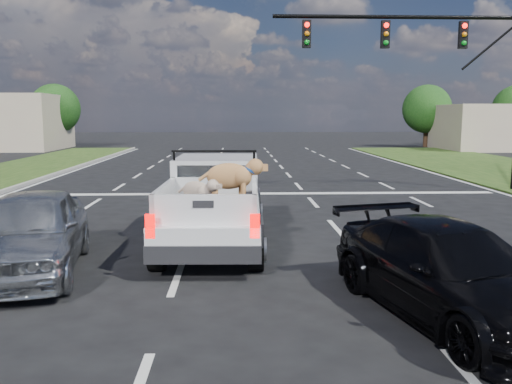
{
  "coord_description": "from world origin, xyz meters",
  "views": [
    {
      "loc": [
        -0.74,
        -9.04,
        2.78
      ],
      "look_at": [
        -0.31,
        2.0,
        1.2
      ],
      "focal_mm": 38.0,
      "sensor_mm": 36.0,
      "label": 1
    }
  ],
  "objects_px": {
    "traffic_signal": "(456,60)",
    "black_coupe": "(450,271)",
    "silver_sedan": "(30,232)",
    "pickup_truck": "(215,200)"
  },
  "relations": [
    {
      "from": "pickup_truck",
      "to": "black_coupe",
      "type": "xyz_separation_m",
      "value": [
        3.38,
        -4.55,
        -0.3
      ]
    },
    {
      "from": "traffic_signal",
      "to": "black_coupe",
      "type": "distance_m",
      "value": 14.01
    },
    {
      "from": "pickup_truck",
      "to": "silver_sedan",
      "type": "relative_size",
      "value": 1.27
    },
    {
      "from": "traffic_signal",
      "to": "pickup_truck",
      "type": "bearing_deg",
      "value": -136.71
    },
    {
      "from": "pickup_truck",
      "to": "silver_sedan",
      "type": "height_order",
      "value": "pickup_truck"
    },
    {
      "from": "silver_sedan",
      "to": "black_coupe",
      "type": "distance_m",
      "value": 7.0
    },
    {
      "from": "black_coupe",
      "to": "pickup_truck",
      "type": "bearing_deg",
      "value": 112.33
    },
    {
      "from": "traffic_signal",
      "to": "black_coupe",
      "type": "bearing_deg",
      "value": -111.88
    },
    {
      "from": "black_coupe",
      "to": "silver_sedan",
      "type": "bearing_deg",
      "value": 145.66
    },
    {
      "from": "pickup_truck",
      "to": "silver_sedan",
      "type": "xyz_separation_m",
      "value": [
        -3.19,
        -2.15,
        -0.21
      ]
    }
  ]
}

